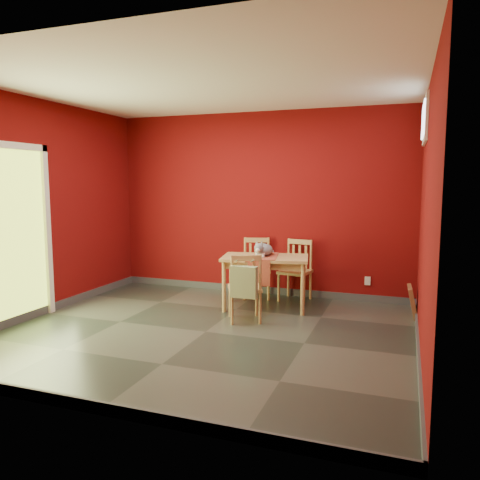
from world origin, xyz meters
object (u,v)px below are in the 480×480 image
(dining_table, at_px, (265,263))
(picture_frame, at_px, (412,302))
(tote_bag, at_px, (244,282))
(cat, at_px, (263,247))
(chair_far_left, at_px, (257,267))
(chair_far_right, at_px, (296,269))
(chair_near, at_px, (245,287))

(dining_table, height_order, picture_frame, dining_table)
(picture_frame, bearing_deg, tote_bag, -150.12)
(cat, xyz_separation_m, picture_frame, (1.88, 0.20, -0.62))
(chair_far_left, relative_size, chair_far_right, 1.00)
(chair_far_right, bearing_deg, chair_near, -105.43)
(chair_far_right, distance_m, picture_frame, 1.63)
(dining_table, height_order, chair_far_left, chair_far_left)
(chair_far_left, relative_size, picture_frame, 2.19)
(chair_far_right, distance_m, tote_bag, 1.46)
(tote_bag, relative_size, cat, 0.95)
(chair_near, height_order, cat, cat)
(chair_near, bearing_deg, picture_frame, 24.52)
(chair_far_right, bearing_deg, chair_far_left, -177.28)
(dining_table, relative_size, picture_frame, 3.10)
(dining_table, distance_m, chair_near, 0.68)
(chair_far_left, bearing_deg, picture_frame, -9.04)
(dining_table, xyz_separation_m, chair_far_right, (0.29, 0.59, -0.17))
(tote_bag, bearing_deg, chair_far_left, 101.79)
(dining_table, bearing_deg, cat, 145.90)
(tote_bag, bearing_deg, chair_near, 105.30)
(chair_near, distance_m, tote_bag, 0.23)
(chair_far_right, height_order, chair_near, chair_far_right)
(dining_table, height_order, tote_bag, tote_bag)
(chair_far_right, bearing_deg, picture_frame, -13.28)
(cat, bearing_deg, chair_far_left, 101.42)
(cat, relative_size, picture_frame, 1.16)
(dining_table, relative_size, chair_near, 1.47)
(tote_bag, bearing_deg, picture_frame, 29.88)
(chair_far_left, relative_size, tote_bag, 1.97)
(tote_bag, height_order, cat, cat)
(dining_table, bearing_deg, chair_far_left, 117.88)
(dining_table, xyz_separation_m, chair_far_left, (-0.30, 0.56, -0.17))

